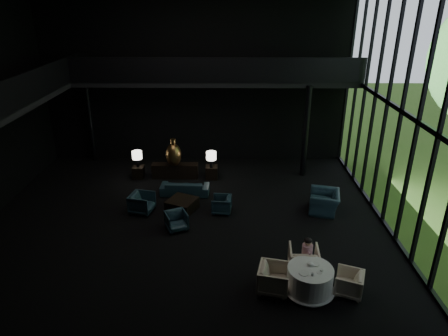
{
  "coord_description": "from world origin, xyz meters",
  "views": [
    {
      "loc": [
        1.46,
        -12.31,
        7.29
      ],
      "look_at": [
        1.34,
        0.5,
        1.81
      ],
      "focal_mm": 32.0,
      "sensor_mm": 36.0,
      "label": 1
    }
  ],
  "objects_px": {
    "dining_chair_north": "(304,257)",
    "table_lamp_left": "(137,156)",
    "bronze_urn": "(174,154)",
    "dining_table": "(309,282)",
    "table_lamp_right": "(211,156)",
    "lounge_armchair_south": "(176,221)",
    "window_armchair": "(325,197)",
    "dining_chair_east": "(349,283)",
    "lounge_armchair_west": "(142,202)",
    "console": "(175,171)",
    "child": "(307,248)",
    "side_table_right": "(212,172)",
    "dining_chair_west": "(274,277)",
    "coffee_table": "(182,205)",
    "lounge_armchair_east": "(221,205)",
    "side_table_left": "(139,172)",
    "sofa": "(185,186)"
  },
  "relations": [
    {
      "from": "bronze_urn",
      "to": "dining_chair_west",
      "type": "bearing_deg",
      "value": -63.53
    },
    {
      "from": "lounge_armchair_west",
      "to": "console",
      "type": "bearing_deg",
      "value": -2.14
    },
    {
      "from": "coffee_table",
      "to": "side_table_right",
      "type": "bearing_deg",
      "value": 70.83
    },
    {
      "from": "table_lamp_left",
      "to": "dining_chair_east",
      "type": "distance_m",
      "value": 10.28
    },
    {
      "from": "side_table_right",
      "to": "window_armchair",
      "type": "xyz_separation_m",
      "value": [
        4.25,
        -2.88,
        0.29
      ]
    },
    {
      "from": "side_table_right",
      "to": "dining_chair_north",
      "type": "distance_m",
      "value": 7.03
    },
    {
      "from": "dining_chair_east",
      "to": "lounge_armchair_west",
      "type": "bearing_deg",
      "value": -102.94
    },
    {
      "from": "bronze_urn",
      "to": "coffee_table",
      "type": "distance_m",
      "value": 2.94
    },
    {
      "from": "side_table_right",
      "to": "child",
      "type": "xyz_separation_m",
      "value": [
        2.97,
        -6.41,
        0.49
      ]
    },
    {
      "from": "sofa",
      "to": "dining_table",
      "type": "xyz_separation_m",
      "value": [
        3.9,
        -5.76,
        -0.02
      ]
    },
    {
      "from": "side_table_left",
      "to": "lounge_armchair_east",
      "type": "xyz_separation_m",
      "value": [
        3.68,
        -3.03,
        0.06
      ]
    },
    {
      "from": "sofa",
      "to": "dining_chair_west",
      "type": "distance_m",
      "value": 6.43
    },
    {
      "from": "console",
      "to": "coffee_table",
      "type": "distance_m",
      "value": 2.98
    },
    {
      "from": "side_table_left",
      "to": "sofa",
      "type": "distance_m",
      "value": 2.7
    },
    {
      "from": "dining_chair_east",
      "to": "child",
      "type": "xyz_separation_m",
      "value": [
        -0.96,
        0.94,
        0.43
      ]
    },
    {
      "from": "side_table_left",
      "to": "lounge_armchair_west",
      "type": "xyz_separation_m",
      "value": [
        0.77,
        -3.03,
        0.16
      ]
    },
    {
      "from": "bronze_urn",
      "to": "dining_chair_west",
      "type": "height_order",
      "value": "bronze_urn"
    },
    {
      "from": "dining_chair_north",
      "to": "child",
      "type": "bearing_deg",
      "value": -175.32
    },
    {
      "from": "dining_table",
      "to": "child",
      "type": "distance_m",
      "value": 1.0
    },
    {
      "from": "child",
      "to": "bronze_urn",
      "type": "bearing_deg",
      "value": -54.03
    },
    {
      "from": "bronze_urn",
      "to": "dining_table",
      "type": "relative_size",
      "value": 0.88
    },
    {
      "from": "table_lamp_right",
      "to": "sofa",
      "type": "bearing_deg",
      "value": -125.36
    },
    {
      "from": "side_table_right",
      "to": "dining_chair_west",
      "type": "xyz_separation_m",
      "value": [
        1.95,
        -7.25,
        0.16
      ]
    },
    {
      "from": "dining_chair_north",
      "to": "side_table_right",
      "type": "bearing_deg",
      "value": -61.13
    },
    {
      "from": "window_armchair",
      "to": "dining_chair_west",
      "type": "xyz_separation_m",
      "value": [
        -2.3,
        -4.37,
        -0.13
      ]
    },
    {
      "from": "bronze_urn",
      "to": "console",
      "type": "bearing_deg",
      "value": 90.0
    },
    {
      "from": "lounge_armchair_east",
      "to": "dining_chair_east",
      "type": "distance_m",
      "value": 5.54
    },
    {
      "from": "dining_chair_north",
      "to": "table_lamp_left",
      "type": "bearing_deg",
      "value": -42.0
    },
    {
      "from": "side_table_right",
      "to": "window_armchair",
      "type": "relative_size",
      "value": 0.43
    },
    {
      "from": "coffee_table",
      "to": "table_lamp_right",
      "type": "bearing_deg",
      "value": 70.03
    },
    {
      "from": "coffee_table",
      "to": "dining_chair_east",
      "type": "bearing_deg",
      "value": -42.56
    },
    {
      "from": "table_lamp_right",
      "to": "window_armchair",
      "type": "xyz_separation_m",
      "value": [
        4.25,
        -2.76,
        -0.5
      ]
    },
    {
      "from": "table_lamp_right",
      "to": "coffee_table",
      "type": "relative_size",
      "value": 0.75
    },
    {
      "from": "console",
      "to": "coffee_table",
      "type": "height_order",
      "value": "console"
    },
    {
      "from": "dining_table",
      "to": "dining_chair_north",
      "type": "xyz_separation_m",
      "value": [
        -0.01,
        0.9,
        0.14
      ]
    },
    {
      "from": "console",
      "to": "child",
      "type": "relative_size",
      "value": 3.07
    },
    {
      "from": "coffee_table",
      "to": "dining_table",
      "type": "xyz_separation_m",
      "value": [
        3.88,
        -4.47,
        0.12
      ]
    },
    {
      "from": "lounge_armchair_south",
      "to": "window_armchair",
      "type": "height_order",
      "value": "window_armchair"
    },
    {
      "from": "side_table_right",
      "to": "lounge_armchair_south",
      "type": "relative_size",
      "value": 0.88
    },
    {
      "from": "bronze_urn",
      "to": "dining_chair_north",
      "type": "bearing_deg",
      "value": -54.53
    },
    {
      "from": "table_lamp_right",
      "to": "child",
      "type": "height_order",
      "value": "table_lamp_right"
    },
    {
      "from": "dining_chair_east",
      "to": "child",
      "type": "bearing_deg",
      "value": -113.03
    },
    {
      "from": "table_lamp_right",
      "to": "dining_chair_north",
      "type": "xyz_separation_m",
      "value": [
        2.88,
        -6.28,
        -0.61
      ]
    },
    {
      "from": "console",
      "to": "sofa",
      "type": "xyz_separation_m",
      "value": [
        0.59,
        -1.62,
        0.03
      ]
    },
    {
      "from": "console",
      "to": "dining_chair_west",
      "type": "xyz_separation_m",
      "value": [
        3.55,
        -7.32,
        0.13
      ]
    },
    {
      "from": "side_table_left",
      "to": "side_table_right",
      "type": "height_order",
      "value": "side_table_right"
    },
    {
      "from": "console",
      "to": "bronze_urn",
      "type": "xyz_separation_m",
      "value": [
        0.0,
        -0.19,
        0.84
      ]
    },
    {
      "from": "lounge_armchair_east",
      "to": "coffee_table",
      "type": "bearing_deg",
      "value": -90.88
    },
    {
      "from": "table_lamp_left",
      "to": "lounge_armchair_west",
      "type": "xyz_separation_m",
      "value": [
        0.77,
        -3.04,
        -0.61
      ]
    },
    {
      "from": "dining_chair_west",
      "to": "lounge_armchair_south",
      "type": "bearing_deg",
      "value": 56.69
    }
  ]
}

